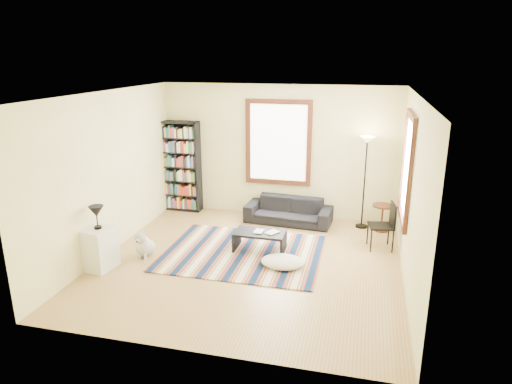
% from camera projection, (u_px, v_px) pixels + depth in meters
% --- Properties ---
extents(floor, '(5.00, 5.00, 0.10)m').
position_uv_depth(floor, '(249.00, 265.00, 7.73)').
color(floor, '#A88B4C').
rests_on(floor, ground).
extents(ceiling, '(5.00, 5.00, 0.10)m').
position_uv_depth(ceiling, '(248.00, 91.00, 6.89)').
color(ceiling, white).
rests_on(ceiling, floor).
extents(wall_back, '(5.00, 0.10, 2.80)m').
position_uv_depth(wall_back, '(279.00, 151.00, 9.68)').
color(wall_back, '#F9F3A8').
rests_on(wall_back, floor).
extents(wall_front, '(5.00, 0.10, 2.80)m').
position_uv_depth(wall_front, '(189.00, 245.00, 4.94)').
color(wall_front, '#F9F3A8').
rests_on(wall_front, floor).
extents(wall_left, '(0.10, 5.00, 2.80)m').
position_uv_depth(wall_left, '(106.00, 173.00, 7.89)').
color(wall_left, '#F9F3A8').
rests_on(wall_left, floor).
extents(wall_right, '(0.10, 5.00, 2.80)m').
position_uv_depth(wall_right, '(415.00, 194.00, 6.73)').
color(wall_right, '#F9F3A8').
rests_on(wall_right, floor).
extents(window_back, '(1.20, 0.06, 1.60)m').
position_uv_depth(window_back, '(278.00, 143.00, 9.55)').
color(window_back, white).
rests_on(window_back, wall_back).
extents(window_right, '(0.06, 1.20, 1.60)m').
position_uv_depth(window_right, '(407.00, 168.00, 7.44)').
color(window_right, white).
rests_on(window_right, wall_right).
extents(rug, '(2.74, 2.19, 0.02)m').
position_uv_depth(rug, '(243.00, 253.00, 8.07)').
color(rug, '#0B1D3A').
rests_on(rug, floor).
extents(sofa, '(1.82, 0.83, 0.52)m').
position_uv_depth(sofa, '(288.00, 211.00, 9.48)').
color(sofa, black).
rests_on(sofa, floor).
extents(bookshelf, '(0.90, 0.30, 2.00)m').
position_uv_depth(bookshelf, '(180.00, 166.00, 10.08)').
color(bookshelf, black).
rests_on(bookshelf, floor).
extents(coffee_table, '(0.98, 0.65, 0.36)m').
position_uv_depth(coffee_table, '(260.00, 241.00, 8.13)').
color(coffee_table, black).
rests_on(coffee_table, floor).
extents(book_a, '(0.18, 0.23, 0.02)m').
position_uv_depth(book_a, '(254.00, 231.00, 8.10)').
color(book_a, beige).
rests_on(book_a, coffee_table).
extents(book_b, '(0.27, 0.29, 0.02)m').
position_uv_depth(book_b, '(269.00, 231.00, 8.09)').
color(book_b, beige).
rests_on(book_b, coffee_table).
extents(floor_cushion, '(0.86, 0.75, 0.18)m').
position_uv_depth(floor_cushion, '(283.00, 262.00, 7.53)').
color(floor_cushion, silver).
rests_on(floor_cushion, floor).
extents(floor_lamp, '(0.35, 0.35, 1.86)m').
position_uv_depth(floor_lamp, '(364.00, 183.00, 9.04)').
color(floor_lamp, black).
rests_on(floor_lamp, floor).
extents(side_table, '(0.41, 0.41, 0.54)m').
position_uv_depth(side_table, '(382.00, 218.00, 9.03)').
color(side_table, '#4E2613').
rests_on(side_table, floor).
extents(folding_chair, '(0.48, 0.47, 0.86)m').
position_uv_depth(folding_chair, '(381.00, 226.00, 8.16)').
color(folding_chair, black).
rests_on(folding_chair, floor).
extents(white_cabinet, '(0.44, 0.55, 0.70)m').
position_uv_depth(white_cabinet, '(100.00, 249.00, 7.41)').
color(white_cabinet, silver).
rests_on(white_cabinet, floor).
extents(table_lamp, '(0.27, 0.27, 0.38)m').
position_uv_depth(table_lamp, '(97.00, 217.00, 7.26)').
color(table_lamp, black).
rests_on(table_lamp, white_cabinet).
extents(dog, '(0.37, 0.51, 0.50)m').
position_uv_depth(dog, '(145.00, 243.00, 7.90)').
color(dog, silver).
rests_on(dog, floor).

